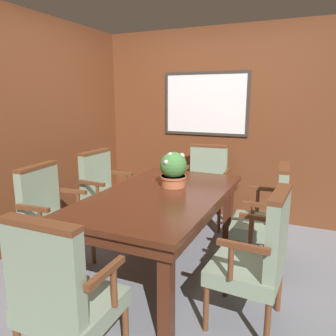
{
  "coord_description": "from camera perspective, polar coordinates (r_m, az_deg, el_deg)",
  "views": [
    {
      "loc": [
        1.14,
        -2.5,
        1.58
      ],
      "look_at": [
        -0.07,
        0.21,
        0.93
      ],
      "focal_mm": 35.0,
      "sensor_mm": 36.0,
      "label": 1
    }
  ],
  "objects": [
    {
      "name": "potted_plant",
      "position": [
        3.13,
        0.94,
        -0.25
      ],
      "size": [
        0.26,
        0.26,
        0.34
      ],
      "color": "#B2603D",
      "rests_on": "dining_table"
    },
    {
      "name": "chair_left_near",
      "position": [
        3.17,
        -19.72,
        -7.88
      ],
      "size": [
        0.51,
        0.59,
        0.99
      ],
      "rotation": [
        0.0,
        0.0,
        1.65
      ],
      "color": "brown",
      "rests_on": "ground_plane"
    },
    {
      "name": "dining_table",
      "position": [
        2.98,
        -1.18,
        -6.07
      ],
      "size": [
        1.06,
        1.87,
        0.73
      ],
      "color": "#4C2314",
      "rests_on": "ground_plane"
    },
    {
      "name": "wall_left",
      "position": [
        3.74,
        -23.9,
        5.78
      ],
      "size": [
        0.06,
        7.2,
        2.45
      ],
      "color": "brown",
      "rests_on": "ground_plane"
    },
    {
      "name": "chair_left_far",
      "position": [
        3.8,
        -10.99,
        -4.04
      ],
      "size": [
        0.49,
        0.58,
        0.99
      ],
      "rotation": [
        0.0,
        0.0,
        1.52
      ],
      "color": "brown",
      "rests_on": "ground_plane"
    },
    {
      "name": "wall_back",
      "position": [
        4.39,
        8.89,
        7.52
      ],
      "size": [
        7.2,
        0.08,
        2.45
      ],
      "color": "brown",
      "rests_on": "ground_plane"
    },
    {
      "name": "chair_head_far",
      "position": [
        4.16,
        6.68,
        -2.47
      ],
      "size": [
        0.59,
        0.51,
        0.99
      ],
      "rotation": [
        0.0,
        0.0,
        0.08
      ],
      "color": "brown",
      "rests_on": "ground_plane"
    },
    {
      "name": "chair_right_near",
      "position": [
        2.38,
        15.41,
        -14.4
      ],
      "size": [
        0.5,
        0.58,
        0.99
      ],
      "rotation": [
        0.0,
        0.0,
        -1.63
      ],
      "color": "brown",
      "rests_on": "ground_plane"
    },
    {
      "name": "chair_right_far",
      "position": [
        3.16,
        16.97,
        -7.72
      ],
      "size": [
        0.51,
        0.59,
        0.99
      ],
      "rotation": [
        0.0,
        0.0,
        -1.49
      ],
      "color": "brown",
      "rests_on": "ground_plane"
    },
    {
      "name": "ground_plane",
      "position": [
        3.16,
        -0.49,
        -17.67
      ],
      "size": [
        14.0,
        14.0,
        0.0
      ],
      "primitive_type": "plane",
      "color": "gray"
    },
    {
      "name": "chair_head_near",
      "position": [
        2.0,
        -18.03,
        -20.1
      ],
      "size": [
        0.57,
        0.48,
        0.99
      ],
      "rotation": [
        0.0,
        0.0,
        3.15
      ],
      "color": "brown",
      "rests_on": "ground_plane"
    }
  ]
}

